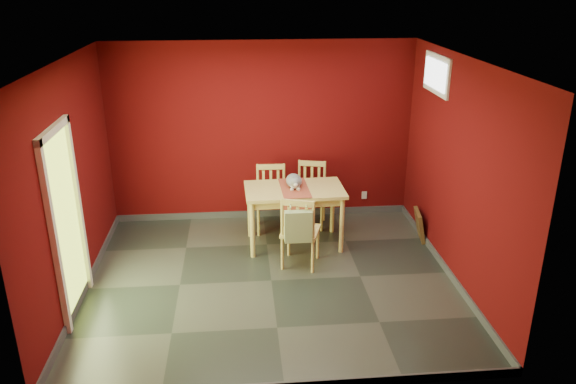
{
  "coord_description": "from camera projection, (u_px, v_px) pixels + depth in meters",
  "views": [
    {
      "loc": [
        -0.35,
        -6.09,
        3.57
      ],
      "look_at": [
        0.25,
        0.45,
        1.0
      ],
      "focal_mm": 35.0,
      "sensor_mm": 36.0,
      "label": 1
    }
  ],
  "objects": [
    {
      "name": "table_runner",
      "position": [
        295.0,
        196.0,
        7.53
      ],
      "size": [
        0.39,
        0.78,
        0.39
      ],
      "color": "#A4462E",
      "rests_on": "dining_table"
    },
    {
      "name": "tote_bag",
      "position": [
        298.0,
        226.0,
        6.89
      ],
      "size": [
        0.34,
        0.2,
        0.47
      ],
      "color": "#96AF70",
      "rests_on": "chair_near"
    },
    {
      "name": "chair_far_left",
      "position": [
        271.0,
        198.0,
        8.23
      ],
      "size": [
        0.47,
        0.47,
        0.97
      ],
      "color": "#DEC867",
      "rests_on": "ground"
    },
    {
      "name": "dining_table",
      "position": [
        294.0,
        195.0,
        7.66
      ],
      "size": [
        1.36,
        0.82,
        0.84
      ],
      "color": "#DEC867",
      "rests_on": "ground"
    },
    {
      "name": "room_shell",
      "position": [
        271.0,
        277.0,
        6.96
      ],
      "size": [
        4.5,
        4.5,
        4.5
      ],
      "color": "#500809",
      "rests_on": "ground"
    },
    {
      "name": "cat",
      "position": [
        294.0,
        178.0,
        7.66
      ],
      "size": [
        0.26,
        0.47,
        0.23
      ],
      "primitive_type": null,
      "rotation": [
        0.0,
        0.0,
        0.06
      ],
      "color": "slate",
      "rests_on": "table_runner"
    },
    {
      "name": "ground",
      "position": [
        271.0,
        281.0,
        6.98
      ],
      "size": [
        4.5,
        4.5,
        0.0
      ],
      "primitive_type": "plane",
      "color": "#2D342D",
      "rests_on": "ground"
    },
    {
      "name": "doorway",
      "position": [
        65.0,
        218.0,
        6.01
      ],
      "size": [
        0.06,
        1.01,
        2.13
      ],
      "color": "#B7D838",
      "rests_on": "ground"
    },
    {
      "name": "chair_near",
      "position": [
        300.0,
        230.0,
        7.16
      ],
      "size": [
        0.57,
        0.57,
        0.98
      ],
      "color": "#DEC867",
      "rests_on": "ground"
    },
    {
      "name": "window",
      "position": [
        436.0,
        74.0,
        7.24
      ],
      "size": [
        0.05,
        0.9,
        0.5
      ],
      "color": "white",
      "rests_on": "room_shell"
    },
    {
      "name": "picture_frame",
      "position": [
        419.0,
        225.0,
        8.01
      ],
      "size": [
        0.2,
        0.44,
        0.42
      ],
      "color": "brown",
      "rests_on": "ground"
    },
    {
      "name": "chair_far_right",
      "position": [
        311.0,
        194.0,
        8.39
      ],
      "size": [
        0.54,
        0.54,
        0.96
      ],
      "color": "#DEC867",
      "rests_on": "ground"
    },
    {
      "name": "outlet_plate",
      "position": [
        364.0,
        195.0,
        8.85
      ],
      "size": [
        0.08,
        0.02,
        0.12
      ],
      "primitive_type": "cube",
      "color": "silver",
      "rests_on": "room_shell"
    }
  ]
}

